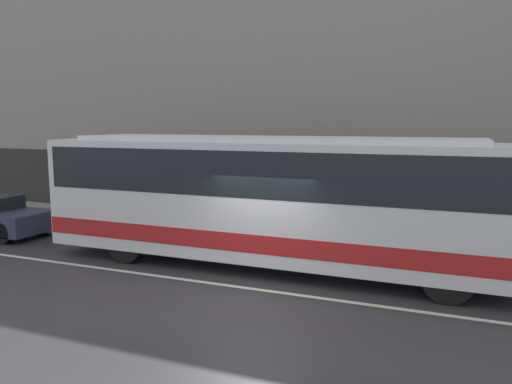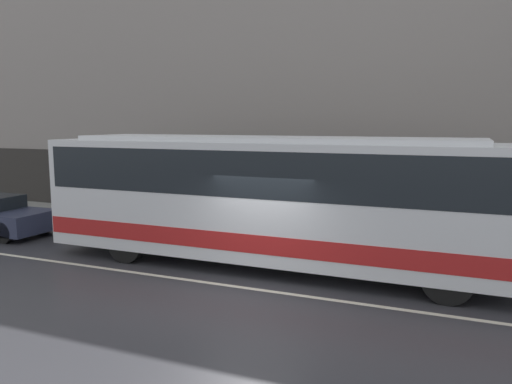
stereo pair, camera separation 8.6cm
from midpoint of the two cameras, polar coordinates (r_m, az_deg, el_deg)
name	(u,v)px [view 2 (the right image)]	position (r m, az deg, el deg)	size (l,w,h in m)	color
ground_plane	(253,289)	(11.53, -0.15, -11.03)	(60.00, 60.00, 0.00)	#333338
sidewalk	(318,236)	(16.43, 7.19, -4.99)	(60.00, 2.80, 0.17)	gray
building_facade	(332,87)	(17.54, 8.85, 11.75)	(60.00, 0.35, 10.23)	gray
lane_stripe	(253,289)	(11.53, -0.15, -11.01)	(54.00, 0.14, 0.01)	beige
transit_bus	(268,194)	(12.83, 1.52, -0.28)	(12.12, 2.53, 3.39)	silver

